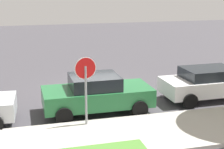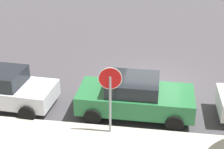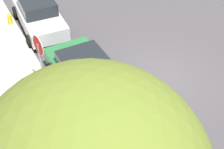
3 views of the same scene
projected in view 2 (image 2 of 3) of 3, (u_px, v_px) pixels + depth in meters
The scene contains 4 objects.
ground_plane at pixel (154, 83), 15.40m from camera, with size 60.00×60.00×0.00m, color #423F44.
stop_sign at pixel (110, 90), 11.12m from camera, with size 0.77×0.13×2.57m.
parked_car_green at pixel (135, 96), 12.76m from camera, with size 4.28×2.11×1.51m.
parked_car_silver at pixel (1, 88), 13.35m from camera, with size 4.30×2.15×1.53m.
Camera 2 is at (-0.20, 13.81, 7.07)m, focal length 55.00 mm.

